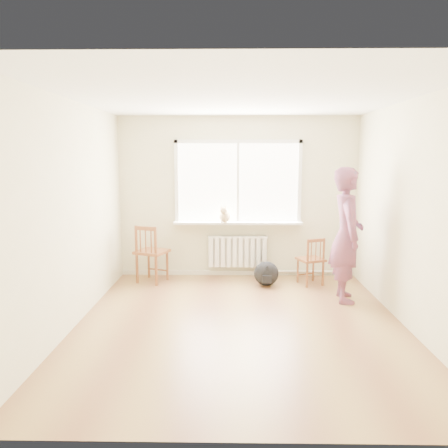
{
  "coord_description": "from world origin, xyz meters",
  "views": [
    {
      "loc": [
        -0.11,
        -5.11,
        2.04
      ],
      "look_at": [
        -0.22,
        1.2,
        1.06
      ],
      "focal_mm": 35.0,
      "sensor_mm": 36.0,
      "label": 1
    }
  ],
  "objects_px": {
    "chair_right": "(312,261)",
    "cat": "(225,215)",
    "chair_left": "(150,254)",
    "person": "(347,235)",
    "backpack": "(266,274)"
  },
  "relations": [
    {
      "from": "chair_left",
      "to": "person",
      "type": "distance_m",
      "value": 3.08
    },
    {
      "from": "chair_left",
      "to": "chair_right",
      "type": "bearing_deg",
      "value": -161.07
    },
    {
      "from": "chair_left",
      "to": "backpack",
      "type": "relative_size",
      "value": 2.42
    },
    {
      "from": "chair_right",
      "to": "cat",
      "type": "height_order",
      "value": "cat"
    },
    {
      "from": "person",
      "to": "chair_left",
      "type": "bearing_deg",
      "value": 78.0
    },
    {
      "from": "cat",
      "to": "backpack",
      "type": "relative_size",
      "value": 1.16
    },
    {
      "from": "person",
      "to": "chair_right",
      "type": "bearing_deg",
      "value": 28.31
    },
    {
      "from": "chair_right",
      "to": "cat",
      "type": "xyz_separation_m",
      "value": [
        -1.4,
        0.38,
        0.68
      ]
    },
    {
      "from": "chair_left",
      "to": "person",
      "type": "xyz_separation_m",
      "value": [
        2.93,
        -0.83,
        0.47
      ]
    },
    {
      "from": "person",
      "to": "backpack",
      "type": "bearing_deg",
      "value": 61.17
    },
    {
      "from": "backpack",
      "to": "chair_left",
      "type": "bearing_deg",
      "value": 175.46
    },
    {
      "from": "person",
      "to": "cat",
      "type": "relative_size",
      "value": 4.19
    },
    {
      "from": "chair_left",
      "to": "cat",
      "type": "distance_m",
      "value": 1.37
    },
    {
      "from": "chair_left",
      "to": "backpack",
      "type": "bearing_deg",
      "value": -163.52
    },
    {
      "from": "chair_right",
      "to": "backpack",
      "type": "bearing_deg",
      "value": -16.97
    }
  ]
}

